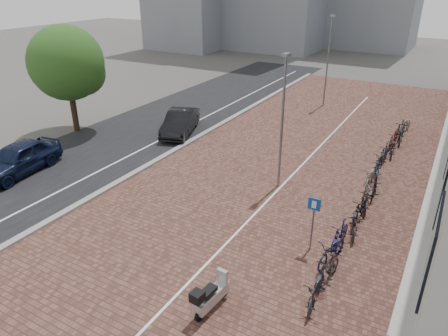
# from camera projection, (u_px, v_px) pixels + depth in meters

# --- Properties ---
(ground) EXTENTS (140.00, 140.00, 0.00)m
(ground) POSITION_uv_depth(u_px,v_px,m) (144.00, 259.00, 15.29)
(ground) COLOR #474442
(ground) RESTS_ON ground
(plaza_brick) EXTENTS (14.50, 42.00, 0.04)m
(plaza_brick) POSITION_uv_depth(u_px,v_px,m) (306.00, 157.00, 23.81)
(plaza_brick) COLOR brown
(plaza_brick) RESTS_ON ground
(street_asphalt) EXTENTS (8.00, 50.00, 0.03)m
(street_asphalt) POSITION_uv_depth(u_px,v_px,m) (155.00, 126.00, 28.77)
(street_asphalt) COLOR black
(street_asphalt) RESTS_ON ground
(curb) EXTENTS (0.35, 42.00, 0.14)m
(curb) POSITION_uv_depth(u_px,v_px,m) (202.00, 135.00, 26.98)
(curb) COLOR gray
(curb) RESTS_ON ground
(lane_line) EXTENTS (0.12, 44.00, 0.00)m
(lane_line) POSITION_uv_depth(u_px,v_px,m) (178.00, 131.00, 27.86)
(lane_line) COLOR white
(lane_line) RESTS_ON street_asphalt
(parking_line) EXTENTS (0.10, 30.00, 0.00)m
(parking_line) POSITION_uv_depth(u_px,v_px,m) (309.00, 158.00, 23.71)
(parking_line) COLOR white
(parking_line) RESTS_ON plaza_brick
(car_navy) EXTENTS (2.54, 5.07, 1.66)m
(car_navy) POSITION_uv_depth(u_px,v_px,m) (18.00, 159.00, 21.61)
(car_navy) COLOR black
(car_navy) RESTS_ON ground
(car_dark) EXTENTS (3.14, 4.91, 1.53)m
(car_dark) POSITION_uv_depth(u_px,v_px,m) (180.00, 122.00, 27.16)
(car_dark) COLOR black
(car_dark) RESTS_ON ground
(scooter_front) EXTENTS (0.68, 1.74, 1.17)m
(scooter_front) POSITION_uv_depth(u_px,v_px,m) (211.00, 294.00, 12.77)
(scooter_front) COLOR #BCBCC2
(scooter_front) RESTS_ON ground
(parking_sign) EXTENTS (0.47, 0.09, 2.25)m
(parking_sign) POSITION_uv_depth(u_px,v_px,m) (313.00, 216.00, 15.18)
(parking_sign) COLOR slate
(parking_sign) RESTS_ON ground
(lamp_near) EXTENTS (0.12, 0.12, 6.43)m
(lamp_near) POSITION_uv_depth(u_px,v_px,m) (282.00, 125.00, 19.22)
(lamp_near) COLOR gray
(lamp_near) RESTS_ON ground
(lamp_far) EXTENTS (0.12, 0.12, 6.82)m
(lamp_far) POSITION_uv_depth(u_px,v_px,m) (328.00, 63.00, 31.87)
(lamp_far) COLOR gray
(lamp_far) RESTS_ON ground
(street_tree) EXTENTS (4.74, 4.74, 6.89)m
(street_tree) POSITION_uv_depth(u_px,v_px,m) (70.00, 65.00, 26.13)
(street_tree) COLOR #382619
(street_tree) RESTS_ON ground
(bike_row) EXTENTS (1.33, 20.43, 1.05)m
(bike_row) POSITION_uv_depth(u_px,v_px,m) (375.00, 177.00, 20.29)
(bike_row) COLOR black
(bike_row) RESTS_ON ground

